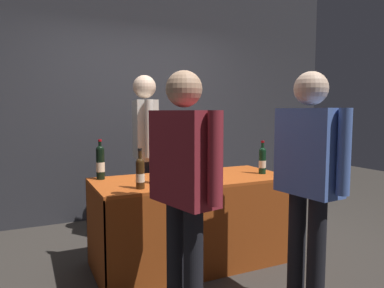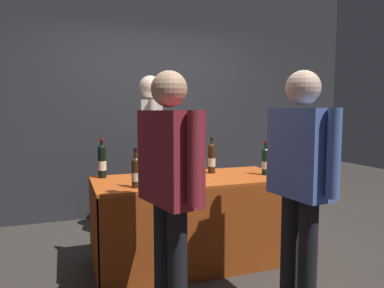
% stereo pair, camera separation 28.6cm
% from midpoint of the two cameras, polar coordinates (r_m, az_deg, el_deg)
% --- Properties ---
extents(ground_plane, '(12.00, 12.00, 0.00)m').
position_cam_midpoint_polar(ground_plane, '(3.39, -2.54, -18.39)').
color(ground_plane, '#38332D').
extents(back_partition, '(6.05, 0.12, 3.15)m').
position_cam_midpoint_polar(back_partition, '(4.76, -10.81, 7.76)').
color(back_partition, '#2D2D33').
rests_on(back_partition, ground_plane).
extents(tasting_table, '(1.71, 0.78, 0.77)m').
position_cam_midpoint_polar(tasting_table, '(3.22, -2.58, -9.54)').
color(tasting_table, '#B74C19').
rests_on(tasting_table, ground_plane).
extents(featured_wine_bottle, '(0.07, 0.07, 0.35)m').
position_cam_midpoint_polar(featured_wine_bottle, '(3.20, -16.97, -2.80)').
color(featured_wine_bottle, black).
rests_on(featured_wine_bottle, tasting_table).
extents(display_bottle_0, '(0.07, 0.07, 0.31)m').
position_cam_midpoint_polar(display_bottle_0, '(2.75, -11.27, -4.52)').
color(display_bottle_0, '#38230F').
rests_on(display_bottle_0, tasting_table).
extents(display_bottle_1, '(0.07, 0.07, 0.34)m').
position_cam_midpoint_polar(display_bottle_1, '(3.39, 0.37, -2.21)').
color(display_bottle_1, '#38230F').
rests_on(display_bottle_1, tasting_table).
extents(display_bottle_2, '(0.08, 0.08, 0.33)m').
position_cam_midpoint_polar(display_bottle_2, '(2.92, -8.37, -3.53)').
color(display_bottle_2, '#38230F').
rests_on(display_bottle_2, tasting_table).
extents(display_bottle_3, '(0.07, 0.07, 0.29)m').
position_cam_midpoint_polar(display_bottle_3, '(3.38, -2.08, -2.61)').
color(display_bottle_3, '#38230F').
rests_on(display_bottle_3, tasting_table).
extents(display_bottle_4, '(0.07, 0.07, 0.31)m').
position_cam_midpoint_polar(display_bottle_4, '(3.38, 8.85, -2.55)').
color(display_bottle_4, black).
rests_on(display_bottle_4, tasting_table).
extents(wine_glass_near_vendor, '(0.08, 0.08, 0.13)m').
position_cam_midpoint_polar(wine_glass_near_vendor, '(3.18, -6.61, -3.65)').
color(wine_glass_near_vendor, silver).
rests_on(wine_glass_near_vendor, tasting_table).
extents(brochure_stand, '(0.10, 0.10, 0.12)m').
position_cam_midpoint_polar(brochure_stand, '(3.48, -1.12, -3.40)').
color(brochure_stand, silver).
rests_on(brochure_stand, tasting_table).
extents(vendor_presenter, '(0.28, 0.63, 1.73)m').
position_cam_midpoint_polar(vendor_presenter, '(3.75, -9.70, 0.48)').
color(vendor_presenter, '#2D3347').
rests_on(vendor_presenter, ground_plane).
extents(taster_foreground_right, '(0.31, 0.62, 1.61)m').
position_cam_midpoint_polar(taster_foreground_right, '(2.18, -5.04, -5.21)').
color(taster_foreground_right, black).
rests_on(taster_foreground_right, ground_plane).
extents(taster_foreground_left, '(0.25, 0.60, 1.62)m').
position_cam_midpoint_polar(taster_foreground_left, '(2.46, 15.04, -4.01)').
color(taster_foreground_left, black).
rests_on(taster_foreground_left, ground_plane).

